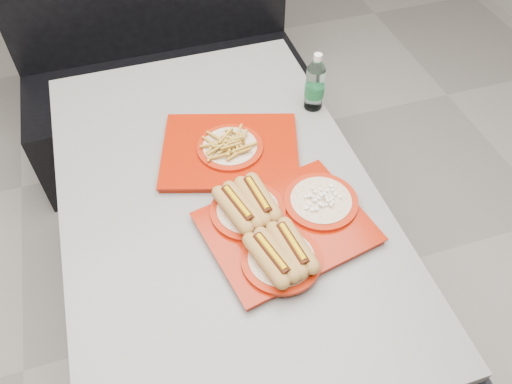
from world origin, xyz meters
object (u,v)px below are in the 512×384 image
object	(u,v)px
booth_bench	(165,75)
tray_near	(280,225)
tray_far	(230,148)
diner_table	(221,226)
water_bottle	(315,85)

from	to	relation	value
booth_bench	tray_near	distance (m)	1.35
tray_far	booth_bench	bearing A→B (deg)	94.66
diner_table	water_bottle	xyz separation A→B (m)	(0.41, 0.28, 0.26)
booth_bench	tray_far	distance (m)	1.02
diner_table	booth_bench	xyz separation A→B (m)	(0.00, 1.09, -0.18)
tray_near	tray_far	size ratio (longest dim) A/B	0.98
booth_bench	water_bottle	world-z (taller)	booth_bench
tray_near	water_bottle	distance (m)	0.55
water_bottle	tray_far	bearing A→B (deg)	-157.44
diner_table	tray_near	bearing A→B (deg)	-56.41
booth_bench	tray_far	world-z (taller)	booth_bench
diner_table	tray_far	xyz separation A→B (m)	(0.08, 0.14, 0.19)
diner_table	tray_far	bearing A→B (deg)	61.49
booth_bench	tray_near	world-z (taller)	booth_bench
tray_far	water_bottle	size ratio (longest dim) A/B	2.39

